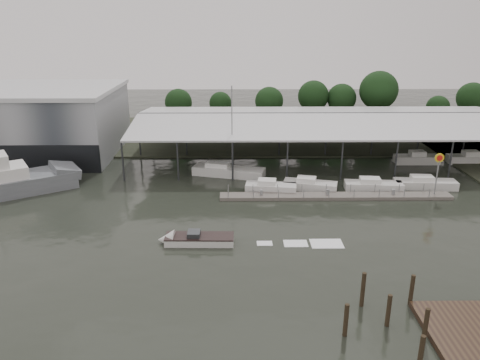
{
  "coord_description": "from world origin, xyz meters",
  "views": [
    {
      "loc": [
        2.88,
        -42.68,
        20.75
      ],
      "look_at": [
        3.41,
        9.48,
        2.5
      ],
      "focal_mm": 35.0,
      "sensor_mm": 36.0,
      "label": 1
    }
  ],
  "objects_px": {
    "grey_trawler": "(3,182)",
    "speedboat_underway": "(193,239)",
    "shell_fuel_sign": "(438,167)",
    "white_sailboat": "(228,171)"
  },
  "relations": [
    {
      "from": "grey_trawler",
      "to": "white_sailboat",
      "type": "xyz_separation_m",
      "value": [
        27.44,
        7.01,
        -0.93
      ]
    },
    {
      "from": "grey_trawler",
      "to": "white_sailboat",
      "type": "height_order",
      "value": "white_sailboat"
    },
    {
      "from": "grey_trawler",
      "to": "speedboat_underway",
      "type": "height_order",
      "value": "grey_trawler"
    },
    {
      "from": "shell_fuel_sign",
      "to": "grey_trawler",
      "type": "distance_m",
      "value": 52.72
    },
    {
      "from": "grey_trawler",
      "to": "white_sailboat",
      "type": "bearing_deg",
      "value": -18.03
    },
    {
      "from": "grey_trawler",
      "to": "speedboat_underway",
      "type": "xyz_separation_m",
      "value": [
        24.42,
        -13.4,
        -1.19
      ]
    },
    {
      "from": "shell_fuel_sign",
      "to": "speedboat_underway",
      "type": "height_order",
      "value": "shell_fuel_sign"
    },
    {
      "from": "speedboat_underway",
      "to": "white_sailboat",
      "type": "bearing_deg",
      "value": -97.22
    },
    {
      "from": "grey_trawler",
      "to": "speedboat_underway",
      "type": "bearing_deg",
      "value": -61.12
    },
    {
      "from": "white_sailboat",
      "to": "grey_trawler",
      "type": "bearing_deg",
      "value": -150.68
    }
  ]
}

